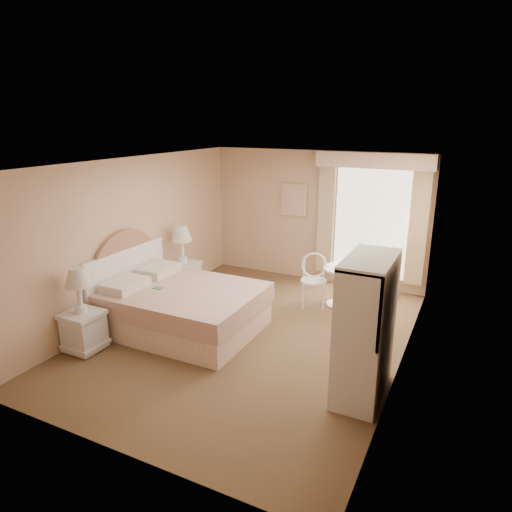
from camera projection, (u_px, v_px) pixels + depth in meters
The scene contains 9 objects.
room at pixel (251, 254), 6.35m from camera, with size 4.21×5.51×2.51m.
window at pixel (370, 219), 8.15m from camera, with size 2.05×0.22×2.51m.
framed_art at pixel (294, 200), 8.78m from camera, with size 0.52×0.04×0.62m.
bed at pixel (177, 305), 6.85m from camera, with size 2.21×1.74×1.54m.
nightstand_near at pixel (83, 321), 6.15m from camera, with size 0.48×0.48×1.17m.
nightstand_far at pixel (183, 269), 8.14m from camera, with size 0.52×0.52×1.25m.
round_table at pixel (341, 280), 7.67m from camera, with size 0.64×0.64×0.67m.
cafe_chair at pixel (314, 276), 7.65m from camera, with size 0.55×0.55×0.90m.
armoire at pixel (365, 340), 5.10m from camera, with size 0.50×0.99×1.65m.
Camera 1 is at (2.76, -5.43, 3.06)m, focal length 32.00 mm.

